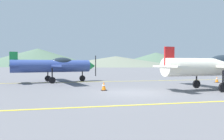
{
  "coord_description": "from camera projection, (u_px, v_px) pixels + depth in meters",
  "views": [
    {
      "loc": [
        -3.84,
        -12.23,
        1.75
      ],
      "look_at": [
        0.06,
        6.0,
        1.2
      ],
      "focal_mm": 33.93,
      "sensor_mm": 36.0,
      "label": 1
    }
  ],
  "objects": [
    {
      "name": "ground_plane",
      "position": [
        132.0,
        93.0,
        12.81
      ],
      "size": [
        400.0,
        400.0,
        0.0
      ],
      "primitive_type": "plane",
      "color": "slate"
    },
    {
      "name": "apron_line_near",
      "position": [
        158.0,
        104.0,
        9.14
      ],
      "size": [
        80.0,
        0.16,
        0.01
      ],
      "primitive_type": "cube",
      "color": "yellow",
      "rests_on": "ground_plane"
    },
    {
      "name": "apron_line_far",
      "position": [
        107.0,
        82.0,
        20.76
      ],
      "size": [
        80.0,
        0.16,
        0.01
      ],
      "primitive_type": "cube",
      "color": "yellow",
      "rests_on": "ground_plane"
    },
    {
      "name": "airplane_near",
      "position": [
        215.0,
        66.0,
        14.2
      ],
      "size": [
        8.17,
        9.38,
        2.8
      ],
      "color": "silver",
      "rests_on": "ground_plane"
    },
    {
      "name": "airplane_mid",
      "position": [
        55.0,
        66.0,
        20.0
      ],
      "size": [
        8.2,
        9.31,
        2.8
      ],
      "color": "#33478C",
      "rests_on": "ground_plane"
    },
    {
      "name": "car_sedan",
      "position": [
        176.0,
        70.0,
        31.33
      ],
      "size": [
        4.33,
        4.29,
        1.62
      ],
      "color": "black",
      "rests_on": "ground_plane"
    },
    {
      "name": "traffic_cone_front",
      "position": [
        217.0,
        79.0,
        19.72
      ],
      "size": [
        0.36,
        0.36,
        0.59
      ],
      "color": "black",
      "rests_on": "ground_plane"
    },
    {
      "name": "traffic_cone_side",
      "position": [
        104.0,
        86.0,
        13.82
      ],
      "size": [
        0.36,
        0.36,
        0.59
      ],
      "color": "black",
      "rests_on": "ground_plane"
    },
    {
      "name": "hill_centerleft",
      "position": [
        38.0,
        57.0,
        149.63
      ],
      "size": [
        84.72,
        84.72,
        12.59
      ],
      "primitive_type": "cone",
      "color": "#4C6651",
      "rests_on": "ground_plane"
    },
    {
      "name": "hill_centerright",
      "position": [
        116.0,
        61.0,
        141.87
      ],
      "size": [
        87.2,
        87.2,
        6.84
      ],
      "primitive_type": "cone",
      "color": "slate",
      "rests_on": "ground_plane"
    },
    {
      "name": "hill_right",
      "position": [
        156.0,
        59.0,
        175.9
      ],
      "size": [
        77.17,
        77.17,
        11.13
      ],
      "primitive_type": "cone",
      "color": "#4C6651",
      "rests_on": "ground_plane"
    }
  ]
}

